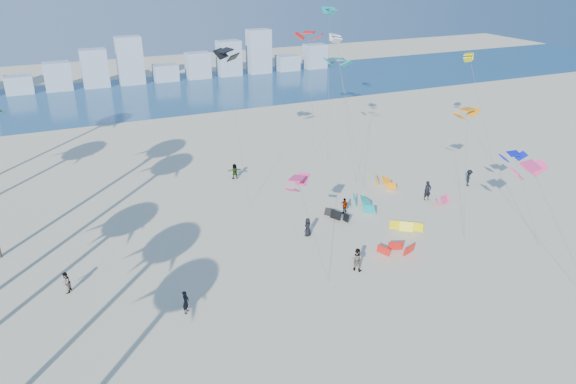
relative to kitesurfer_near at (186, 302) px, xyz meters
name	(u,v)px	position (x,y,z in m)	size (l,w,h in m)	color
ground	(357,382)	(6.95, -10.07, -0.81)	(220.00, 220.00, 0.00)	beige
ocean	(134,96)	(6.95, 61.93, -0.81)	(220.00, 220.00, 0.00)	navy
kitesurfer_near	(186,302)	(0.00, 0.00, 0.00)	(0.59, 0.39, 1.62)	black
kitesurfer_mid	(357,259)	(12.89, 0.01, 0.09)	(0.88, 0.68, 1.80)	gray
kitesurfers_far	(325,198)	(15.96, 11.01, 0.02)	(39.57, 15.98, 1.92)	black
grounded_kites	(384,212)	(19.77, 6.84, -0.35)	(13.14, 14.35, 1.05)	red
flying_kites	(363,71)	(20.84, 13.44, 10.94)	(31.44, 40.73, 16.66)	#FD387A
distant_skyline	(116,68)	(5.76, 71.93, 2.28)	(85.00, 3.00, 8.40)	#9EADBF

